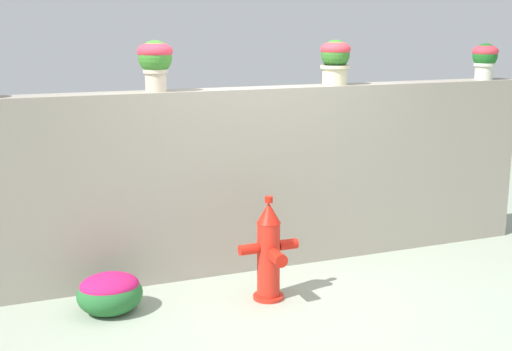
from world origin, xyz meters
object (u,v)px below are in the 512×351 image
potted_plant_2 (335,58)px  fire_hydrant (269,253)px  potted_plant_1 (155,59)px  potted_plant_3 (485,58)px  flower_bush_left (110,292)px

potted_plant_2 → fire_hydrant: bearing=-141.4°
potted_plant_1 → potted_plant_2: size_ratio=1.02×
potted_plant_3 → fire_hydrant: (-2.72, -0.78, -1.50)m
potted_plant_2 → flower_bush_left: potted_plant_2 is taller
fire_hydrant → potted_plant_2: bearing=38.6°
potted_plant_2 → potted_plant_1: bearing=-179.2°
potted_plant_1 → potted_plant_2: bearing=0.8°
potted_plant_1 → potted_plant_3: bearing=-0.0°
potted_plant_3 → flower_bush_left: bearing=-172.1°
flower_bush_left → fire_hydrant: bearing=-10.0°
potted_plant_2 → flower_bush_left: 2.93m
potted_plant_2 → potted_plant_3: bearing=-0.8°
potted_plant_3 → flower_bush_left: size_ratio=0.71×
potted_plant_1 → fire_hydrant: bearing=-47.5°
potted_plant_2 → potted_plant_3: (1.71, -0.02, -0.02)m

